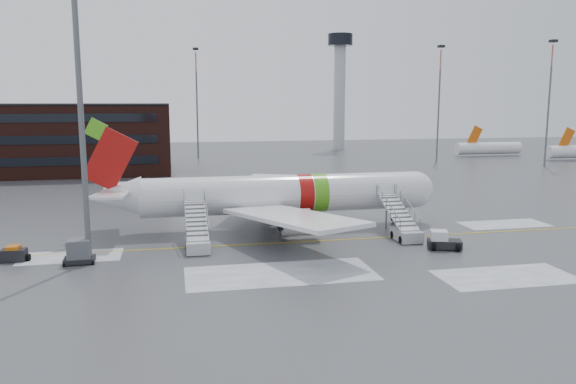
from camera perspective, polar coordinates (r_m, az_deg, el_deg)
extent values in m
plane|color=#494C4F|center=(52.69, 3.62, -4.69)|extent=(260.00, 260.00, 0.00)
cylinder|color=white|center=(56.02, -0.41, -0.19)|extent=(28.00, 3.80, 3.80)
sphere|color=white|center=(60.29, 12.76, 0.25)|extent=(3.80, 3.80, 3.80)
cube|color=black|center=(60.65, 13.67, 0.75)|extent=(1.09, 1.60, 0.97)
cone|color=white|center=(55.24, -17.35, -0.48)|extent=(5.20, 3.72, 3.72)
cube|color=#A20F0C|center=(54.79, -17.63, 3.18)|extent=(5.27, 0.30, 6.09)
cube|color=#52AC1B|center=(54.72, -18.92, 6.05)|extent=(2.16, 0.26, 2.16)
cube|color=white|center=(57.68, -16.93, 0.59)|extent=(3.07, 4.85, 0.18)
cube|color=white|center=(52.56, -17.43, -0.24)|extent=(3.07, 4.85, 0.18)
cube|color=white|center=(64.21, -2.76, 0.46)|extent=(10.72, 15.97, 1.13)
cube|color=white|center=(47.75, 0.39, -2.56)|extent=(10.72, 15.97, 1.13)
cylinder|color=white|center=(61.48, -0.89, -1.19)|extent=(3.40, 2.10, 2.10)
cylinder|color=white|center=(51.50, 1.26, -3.23)|extent=(3.40, 2.10, 2.10)
cylinder|color=#595B60|center=(59.95, 10.92, -2.26)|extent=(0.20, 0.20, 1.80)
cylinder|color=black|center=(60.04, 10.91, -2.68)|extent=(0.90, 0.56, 0.90)
cylinder|color=black|center=(58.81, -1.34, -2.76)|extent=(0.90, 0.56, 0.90)
cylinder|color=black|center=(54.21, -0.43, -3.79)|extent=(0.90, 0.56, 0.90)
cube|color=#A5A7AC|center=(52.69, 11.92, -4.26)|extent=(2.00, 3.20, 1.00)
cube|color=#A5A7AC|center=(54.23, 11.10, -2.04)|extent=(1.90, 5.87, 2.52)
cube|color=#A5A7AC|center=(57.03, 9.87, -0.26)|extent=(1.90, 1.40, 0.15)
cylinder|color=#595B60|center=(56.96, 9.97, -2.01)|extent=(0.16, 0.16, 3.40)
cylinder|color=black|center=(51.50, 11.44, -4.78)|extent=(0.25, 0.70, 0.70)
cylinder|color=black|center=(53.99, 12.37, -4.17)|extent=(0.25, 0.70, 0.70)
cube|color=#AFB2B7|center=(48.48, -9.15, -5.35)|extent=(2.00, 3.20, 1.00)
cube|color=#AFB2B7|center=(50.15, -9.31, -2.90)|extent=(1.90, 5.87, 2.52)
cube|color=#AFB2B7|center=(53.16, -9.49, -0.93)|extent=(1.90, 1.40, 0.15)
cylinder|color=#595B60|center=(53.09, -9.43, -2.81)|extent=(0.16, 0.16, 3.40)
cylinder|color=black|center=(47.54, -10.18, -5.92)|extent=(0.25, 0.70, 0.70)
cylinder|color=black|center=(49.54, -8.15, -5.25)|extent=(0.25, 0.70, 0.70)
cube|color=black|center=(50.51, 15.61, -5.10)|extent=(3.15, 2.34, 0.70)
cube|color=silver|center=(50.28, 15.08, -4.32)|extent=(1.79, 1.79, 0.90)
cube|color=black|center=(50.20, 15.10, -3.93)|extent=(1.56, 1.63, 0.15)
cylinder|color=black|center=(49.73, 14.57, -5.40)|extent=(0.51, 0.76, 0.70)
cylinder|color=black|center=(50.02, 16.86, -5.41)|extent=(0.51, 0.76, 0.70)
cylinder|color=black|center=(51.08, 14.38, -5.01)|extent=(0.51, 0.76, 0.70)
cylinder|color=black|center=(51.37, 16.61, -5.02)|extent=(0.51, 0.76, 0.70)
cube|color=black|center=(47.52, -20.41, -6.47)|extent=(2.41, 1.80, 0.37)
cube|color=#55575D|center=(47.30, -20.47, -5.48)|extent=(1.77, 1.67, 1.59)
cylinder|color=black|center=(47.02, -21.83, -6.85)|extent=(0.21, 0.33, 0.32)
cylinder|color=black|center=(48.10, -19.02, -6.34)|extent=(0.21, 0.33, 0.32)
cube|color=black|center=(50.05, -26.09, -5.76)|extent=(1.96, 1.26, 0.94)
cube|color=#C55A0B|center=(49.91, -26.14, -5.14)|extent=(1.01, 1.10, 0.38)
cylinder|color=black|center=(50.30, -26.90, -6.03)|extent=(0.98, 0.63, 0.56)
cylinder|color=black|center=(49.92, -25.23, -6.02)|extent=(0.98, 0.63, 0.56)
cylinder|color=#595B60|center=(45.96, -20.24, 6.46)|extent=(0.44, 0.44, 21.76)
cylinder|color=#595B60|center=(47.59, -19.53, -6.54)|extent=(0.90, 0.90, 0.30)
cylinder|color=#B2B5BA|center=(150.76, 5.25, 9.66)|extent=(3.00, 3.00, 28.00)
cylinder|color=black|center=(151.59, 5.33, 15.15)|extent=(6.40, 6.40, 3.00)
cylinder|color=#595B60|center=(124.45, 15.02, 7.47)|extent=(0.36, 0.36, 19.20)
cylinder|color=#CC7272|center=(124.70, 15.25, 12.77)|extent=(0.32, 0.32, 4.32)
cube|color=black|center=(124.93, 15.31, 14.08)|extent=(1.20, 1.20, 0.50)
cylinder|color=#595B60|center=(127.49, -9.20, 7.70)|extent=(0.36, 0.36, 19.20)
cylinder|color=#CC7272|center=(127.74, -9.34, 12.87)|extent=(0.32, 0.32, 4.32)
cube|color=black|center=(127.97, -9.37, 14.16)|extent=(1.20, 1.20, 0.50)
cylinder|color=#595B60|center=(120.82, 24.89, 6.90)|extent=(0.36, 0.36, 19.20)
cylinder|color=#CC7272|center=(121.09, 25.26, 12.35)|extent=(0.32, 0.32, 4.32)
cube|color=black|center=(121.32, 25.36, 13.70)|extent=(1.20, 1.20, 0.50)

